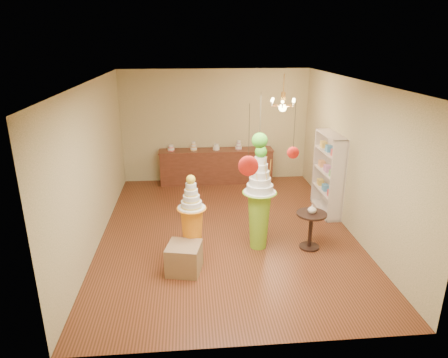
{
  "coord_description": "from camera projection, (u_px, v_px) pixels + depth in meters",
  "views": [
    {
      "loc": [
        -0.71,
        -7.32,
        3.72
      ],
      "look_at": [
        -0.06,
        0.0,
        1.13
      ],
      "focal_mm": 32.0,
      "sensor_mm": 36.0,
      "label": 1
    }
  ],
  "objects": [
    {
      "name": "sideboard",
      "position": [
        216.0,
        165.0,
        10.8
      ],
      "size": [
        3.04,
        0.54,
        1.16
      ],
      "color": "#572A1B",
      "rests_on": "floor"
    },
    {
      "name": "round_table",
      "position": [
        311.0,
        226.0,
        7.38
      ],
      "size": [
        0.72,
        0.72,
        0.71
      ],
      "rotation": [
        0.0,
        0.0,
        -0.37
      ],
      "color": "black",
      "rests_on": "floor"
    },
    {
      "name": "burlap_riser",
      "position": [
        184.0,
        258.0,
        6.69
      ],
      "size": [
        0.65,
        0.65,
        0.49
      ],
      "primitive_type": "cube",
      "rotation": [
        0.0,
        0.0,
        -0.22
      ],
      "color": "#8B6D4C",
      "rests_on": "floor"
    },
    {
      "name": "vase",
      "position": [
        312.0,
        209.0,
        7.26
      ],
      "size": [
        0.18,
        0.18,
        0.16
      ],
      "primitive_type": "imported",
      "rotation": [
        0.0,
        0.0,
        0.14
      ],
      "color": "beige",
      "rests_on": "round_table"
    },
    {
      "name": "shelving_unit",
      "position": [
        328.0,
        174.0,
        8.82
      ],
      "size": [
        0.33,
        1.2,
        1.8
      ],
      "color": "beige",
      "rests_on": "floor"
    },
    {
      "name": "chandelier",
      "position": [
        283.0,
        105.0,
        9.0
      ],
      "size": [
        0.77,
        0.77,
        0.85
      ],
      "rotation": [
        0.0,
        0.0,
        0.26
      ],
      "color": "#DB9B4D",
      "rests_on": "ceiling"
    },
    {
      "name": "pedestal_orange",
      "position": [
        192.0,
        227.0,
        6.93
      ],
      "size": [
        0.48,
        0.48,
        1.59
      ],
      "rotation": [
        0.0,
        0.0,
        -0.03
      ],
      "color": "orange",
      "rests_on": "floor"
    },
    {
      "name": "pedestal_green",
      "position": [
        259.0,
        207.0,
        7.3
      ],
      "size": [
        0.66,
        0.66,
        1.97
      ],
      "rotation": [
        0.0,
        0.0,
        0.15
      ],
      "color": "#7CBA28",
      "rests_on": "floor"
    },
    {
      "name": "wall_right",
      "position": [
        353.0,
        158.0,
        7.89
      ],
      "size": [
        0.04,
        6.5,
        3.0
      ],
      "primitive_type": "cube",
      "color": "tan",
      "rests_on": "ground"
    },
    {
      "name": "wall_back",
      "position": [
        215.0,
        126.0,
        10.73
      ],
      "size": [
        5.0,
        0.04,
        3.0
      ],
      "primitive_type": "cube",
      "color": "tan",
      "rests_on": "ground"
    },
    {
      "name": "floor",
      "position": [
        227.0,
        231.0,
        8.17
      ],
      "size": [
        6.5,
        6.5,
        0.0
      ],
      "primitive_type": "plane",
      "color": "#5A2C18",
      "rests_on": "ground"
    },
    {
      "name": "pom_green_mid",
      "position": [
        260.0,
        140.0,
        6.04
      ],
      "size": [
        0.24,
        0.24,
        0.86
      ],
      "color": "#413D2F",
      "rests_on": "ceiling"
    },
    {
      "name": "ceiling",
      "position": [
        227.0,
        81.0,
        7.18
      ],
      "size": [
        6.5,
        6.5,
        0.0
      ],
      "primitive_type": "plane",
      "rotation": [
        3.14,
        0.0,
        0.0
      ],
      "color": "silver",
      "rests_on": "ground"
    },
    {
      "name": "wall_front",
      "position": [
        254.0,
        242.0,
        4.62
      ],
      "size": [
        5.0,
        0.04,
        3.0
      ],
      "primitive_type": "cube",
      "color": "tan",
      "rests_on": "ground"
    },
    {
      "name": "wall_left",
      "position": [
        94.0,
        164.0,
        7.46
      ],
      "size": [
        0.04,
        6.5,
        3.0
      ],
      "primitive_type": "cube",
      "color": "tan",
      "rests_on": "ground"
    },
    {
      "name": "pom_red_left",
      "position": [
        248.0,
        166.0,
        4.97
      ],
      "size": [
        0.26,
        0.26,
        0.9
      ],
      "color": "#413D2F",
      "rests_on": "ceiling"
    },
    {
      "name": "pom_red_right",
      "position": [
        293.0,
        152.0,
        5.09
      ],
      "size": [
        0.15,
        0.15,
        0.73
      ],
      "color": "#413D2F",
      "rests_on": "ceiling"
    }
  ]
}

